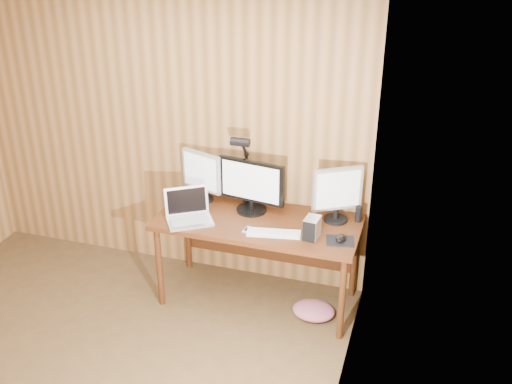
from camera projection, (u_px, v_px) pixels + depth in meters
The scene contains 14 objects.
room_shell at pixel (12, 252), 3.32m from camera, with size 4.00×4.00×4.00m.
desk at pixel (260, 229), 4.81m from camera, with size 1.60×0.70×0.75m.
monitor_center at pixel (251, 185), 4.74m from camera, with size 0.56×0.24×0.44m.
monitor_left at pixel (202, 175), 4.91m from camera, with size 0.37×0.18×0.43m.
monitor_right at pixel (337, 193), 4.59m from camera, with size 0.36×0.24×0.45m.
laptop at pixel (188, 212), 4.68m from camera, with size 0.43×0.41×0.25m.
keyboard at pixel (274, 233), 4.49m from camera, with size 0.42×0.19×0.02m.
mousepad at pixel (340, 241), 4.40m from camera, with size 0.20×0.17×0.00m, color black.
mouse at pixel (340, 238), 4.40m from camera, with size 0.07×0.11×0.04m, color black.
hard_drive at pixel (312, 228), 4.42m from camera, with size 0.12×0.16×0.16m.
phone at pixel (247, 230), 4.54m from camera, with size 0.06×0.10×0.01m.
speaker at pixel (359, 214), 4.65m from camera, with size 0.05×0.05×0.13m, color black.
desk_lamp at pixel (243, 159), 4.76m from camera, with size 0.15×0.21×0.65m.
fabric_pile at pixel (314, 311), 4.79m from camera, with size 0.34×0.28×0.11m, color #B35669, non-canonical shape.
Camera 1 is at (2.13, -2.32, 3.00)m, focal length 42.00 mm.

